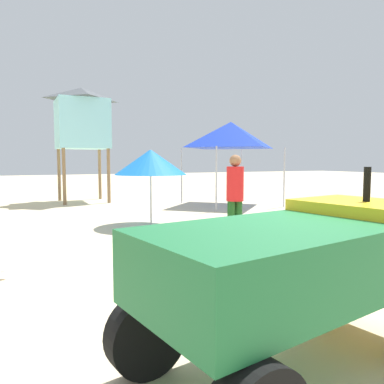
% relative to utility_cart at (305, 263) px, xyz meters
% --- Properties ---
extents(ground, '(80.00, 80.00, 0.00)m').
position_rel_utility_cart_xyz_m(ground, '(0.72, 0.93, -0.78)').
color(ground, beige).
extents(utility_cart, '(2.71, 1.65, 1.50)m').
position_rel_utility_cart_xyz_m(utility_cart, '(0.00, 0.00, 0.00)').
color(utility_cart, '#1E6B38').
rests_on(utility_cart, ground).
extents(lifeguard_near_left, '(0.32, 0.32, 1.66)m').
position_rel_utility_cart_xyz_m(lifeguard_near_left, '(1.76, 3.78, 0.17)').
color(lifeguard_near_left, '#194C19').
rests_on(lifeguard_near_left, ground).
extents(popup_canopy, '(2.64, 2.64, 2.89)m').
position_rel_utility_cart_xyz_m(popup_canopy, '(4.89, 9.05, 1.65)').
color(popup_canopy, '#B2B2B7').
rests_on(popup_canopy, ground).
extents(lifeguard_tower, '(1.98, 1.98, 4.25)m').
position_rel_utility_cart_xyz_m(lifeguard_tower, '(0.43, 12.33, 2.34)').
color(lifeguard_tower, olive).
rests_on(lifeguard_tower, ground).
extents(beach_umbrella_left, '(1.72, 1.72, 1.82)m').
position_rel_utility_cart_xyz_m(beach_umbrella_left, '(1.00, 6.32, 0.73)').
color(beach_umbrella_left, beige).
rests_on(beach_umbrella_left, ground).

